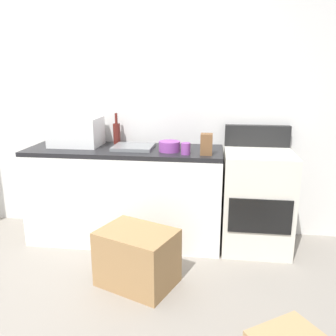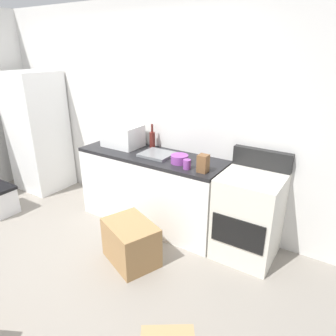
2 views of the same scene
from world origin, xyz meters
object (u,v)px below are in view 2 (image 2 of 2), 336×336
Objects in this scene: microwave at (123,136)px; wine_bottle at (152,139)px; stove_oven at (249,215)px; mixing_bowl at (179,159)px; knife_block at (203,163)px; refrigerator at (38,132)px; coffee_mug at (187,164)px; cardboard_box_small at (131,242)px.

wine_bottle is (0.36, 0.14, -0.03)m from microwave.
stove_oven is 0.93m from mixing_bowl.
wine_bottle reaches higher than knife_block.
wine_bottle is 1.67× the size of knife_block.
stove_oven is at bearing 0.97° from refrigerator.
microwave is at bearing 171.59° from mixing_bowl.
refrigerator is 2.81m from knife_block.
stove_oven is 2.39× the size of microwave.
microwave is at bearing 167.25° from coffee_mug.
wine_bottle reaches higher than cardboard_box_small.
refrigerator is 2.48m from mixing_bowl.
mixing_bowl is at bearing -174.63° from stove_oven.
wine_bottle is 1.30m from cardboard_box_small.
cardboard_box_small is at bearing -67.45° from wine_bottle.
mixing_bowl is at bearing 145.19° from coffee_mug.
stove_oven is at bearing 15.79° from coffee_mug.
refrigerator is at bearing 177.28° from coffee_mug.
mixing_bowl is at bearing 164.72° from knife_block.
mixing_bowl reaches higher than cardboard_box_small.
wine_bottle is (-1.35, 0.20, 0.54)m from stove_oven.
wine_bottle is at bearing 7.59° from refrigerator.
cardboard_box_small is (-0.49, -0.59, -0.77)m from knife_block.
refrigerator is at bearing -175.78° from microwave.
refrigerator is at bearing 163.22° from cardboard_box_small.
wine_bottle is 0.81m from coffee_mug.
microwave is at bearing 177.96° from stove_oven.
stove_oven is 5.79× the size of mixing_bowl.
refrigerator is 1.58m from microwave.
refrigerator is 1.95m from wine_bottle.
cardboard_box_small is (0.75, -0.82, -0.82)m from microwave.
mixing_bowl is (2.48, -0.02, 0.07)m from refrigerator.
coffee_mug is (2.63, -0.13, 0.07)m from refrigerator.
mixing_bowl is at bearing 76.92° from cardboard_box_small.
refrigerator is 17.58× the size of coffee_mug.
coffee_mug is at bearing -28.32° from wine_bottle.
mixing_bowl is at bearing -8.41° from microwave.
microwave is 1.38m from cardboard_box_small.
microwave is 4.60× the size of coffee_mug.
mixing_bowl is (0.91, -0.13, -0.09)m from microwave.
cardboard_box_small is (-0.95, -0.76, -0.25)m from stove_oven.
coffee_mug is at bearing 61.62° from cardboard_box_small.
stove_oven is at bearing 19.45° from knife_block.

